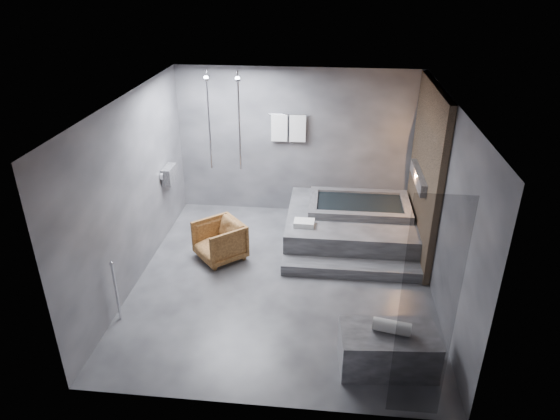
# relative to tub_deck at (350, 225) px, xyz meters

# --- Properties ---
(room) EXTENTS (5.00, 5.04, 2.82)m
(room) POSITION_rel_tub_deck_xyz_m (-0.65, -1.21, 1.48)
(room) COLOR #303032
(room) RESTS_ON ground
(tub_deck) EXTENTS (2.20, 2.00, 0.50)m
(tub_deck) POSITION_rel_tub_deck_xyz_m (0.00, 0.00, 0.00)
(tub_deck) COLOR #353538
(tub_deck) RESTS_ON ground
(tub_step) EXTENTS (2.20, 0.36, 0.18)m
(tub_step) POSITION_rel_tub_deck_xyz_m (0.00, -1.18, -0.16)
(tub_step) COLOR #353538
(tub_step) RESTS_ON ground
(concrete_bench) EXTENTS (1.19, 0.72, 0.52)m
(concrete_bench) POSITION_rel_tub_deck_xyz_m (0.39, -3.18, 0.01)
(concrete_bench) COLOR #38383B
(concrete_bench) RESTS_ON ground
(driftwood_chair) EXTENTS (1.00, 1.00, 0.66)m
(driftwood_chair) POSITION_rel_tub_deck_xyz_m (-2.16, -0.93, 0.08)
(driftwood_chair) COLOR #4C2C13
(driftwood_chair) RESTS_ON ground
(rolled_towel) EXTENTS (0.47, 0.25, 0.16)m
(rolled_towel) POSITION_rel_tub_deck_xyz_m (0.41, -3.17, 0.35)
(rolled_towel) COLOR silver
(rolled_towel) RESTS_ON concrete_bench
(deck_towel) EXTENTS (0.34, 0.26, 0.09)m
(deck_towel) POSITION_rel_tub_deck_xyz_m (-0.79, -0.57, 0.30)
(deck_towel) COLOR white
(deck_towel) RESTS_ON tub_deck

